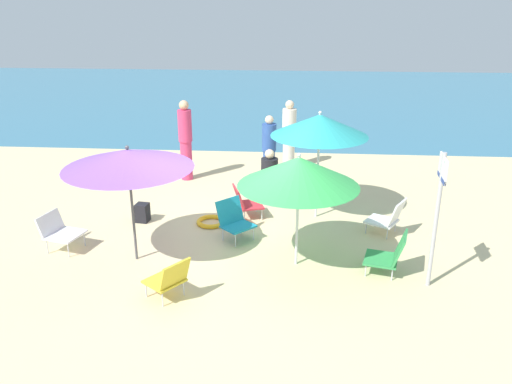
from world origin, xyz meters
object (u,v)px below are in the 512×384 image
beach_chair_f (388,217)px  beach_chair_e (390,254)px  person_c (289,135)px  beach_chair_d (245,201)px  beach_chair_a (59,230)px  beach_chair_b (169,278)px  person_b (269,150)px  person_d (186,140)px  warning_sign (438,202)px  beach_bag (142,213)px  swim_ring (211,222)px  umbrella_green (299,172)px  beach_chair_c (234,219)px  person_a (272,171)px  umbrella_purple (128,159)px  umbrella_teal (320,125)px

beach_chair_f → beach_chair_e: bearing=112.8°
person_c → beach_chair_d: bearing=161.9°
beach_chair_a → beach_chair_e: bearing=9.9°
beach_chair_b → person_b: person_b is taller
person_d → warning_sign: 6.16m
beach_chair_b → beach_bag: size_ratio=2.05×
person_b → swim_ring: (-0.93, -2.29, -0.72)m
umbrella_green → beach_chair_d: bearing=118.6°
beach_chair_c → warning_sign: size_ratio=0.36×
person_c → warning_sign: (2.09, -5.31, 0.47)m
umbrella_green → person_b: size_ratio=1.19×
beach_chair_b → warning_sign: 3.79m
beach_chair_d → person_a: bearing=53.5°
beach_chair_c → swim_ring: bearing=174.7°
beach_chair_c → beach_chair_a: bearing=-123.4°
beach_chair_f → person_b: bearing=-17.7°
beach_chair_a → beach_chair_b: size_ratio=0.99×
beach_bag → swim_ring: bearing=-0.8°
umbrella_purple → swim_ring: umbrella_purple is taller
beach_chair_a → person_d: bearing=83.6°
person_a → person_d: person_d is taller
umbrella_purple → umbrella_teal: size_ratio=0.97×
umbrella_teal → beach_chair_e: size_ratio=2.93×
umbrella_teal → beach_chair_d: umbrella_teal is taller
person_a → person_b: person_b is taller
beach_chair_f → beach_bag: bearing=28.1°
warning_sign → beach_chair_e: bearing=153.2°
swim_ring → warning_sign: bearing=-28.9°
beach_chair_a → beach_chair_b: (2.13, -1.36, -0.01)m
beach_chair_b → person_a: person_a is taller
person_b → beach_bag: 3.22m
umbrella_green → swim_ring: size_ratio=3.33×
beach_chair_f → warning_sign: (0.31, -1.69, 0.97)m
beach_chair_b → beach_chair_a: bearing=4.5°
umbrella_green → umbrella_purple: bearing=-179.5°
umbrella_purple → person_b: (1.90, 3.72, -0.89)m
beach_chair_b → warning_sign: size_ratio=0.36×
umbrella_purple → umbrella_teal: 3.45m
beach_chair_a → person_a: (3.31, 2.87, 0.15)m
person_a → beach_chair_f: bearing=-67.5°
person_a → person_c: 1.78m
beach_chair_d → person_a: (0.43, 1.34, 0.16)m
beach_chair_a → beach_chair_c: bearing=26.8°
umbrella_teal → beach_chair_c: 2.25m
beach_chair_f → person_c: person_c is taller
beach_chair_e → swim_ring: size_ratio=1.27×
umbrella_green → beach_bag: bearing=153.2°
umbrella_teal → warning_sign: size_ratio=1.01×
beach_chair_b → warning_sign: bearing=-132.8°
umbrella_teal → swim_ring: (-1.91, -0.48, -1.71)m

